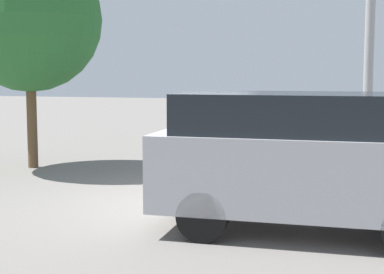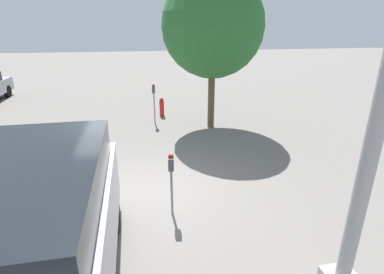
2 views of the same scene
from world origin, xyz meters
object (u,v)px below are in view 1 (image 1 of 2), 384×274
object	(u,v)px
parking_meter_near	(224,145)
lamp_post	(368,89)
parked_van	(305,157)
street_tree	(29,19)

from	to	relation	value
parking_meter_near	lamp_post	size ratio (longest dim) A/B	0.25
parked_van	street_tree	xyz separation A→B (m)	(-7.11, 4.17, 2.53)
parked_van	street_tree	world-z (taller)	street_tree
parking_meter_near	parked_van	world-z (taller)	parked_van
parking_meter_near	street_tree	bearing A→B (deg)	165.41
parking_meter_near	lamp_post	world-z (taller)	lamp_post
parking_meter_near	street_tree	distance (m)	6.39
lamp_post	street_tree	size ratio (longest dim) A/B	1.00
parking_meter_near	parked_van	size ratio (longest dim) A/B	0.31
parked_van	parking_meter_near	bearing A→B (deg)	128.66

